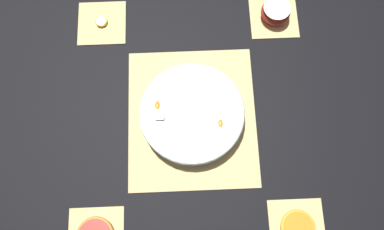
% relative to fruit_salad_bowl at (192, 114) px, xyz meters
% --- Properties ---
extents(ground_plane, '(6.00, 6.00, 0.00)m').
position_rel_fruit_salad_bowl_xyz_m(ground_plane, '(0.00, 0.00, -0.04)').
color(ground_plane, black).
extents(bamboo_mat_center, '(0.41, 0.36, 0.01)m').
position_rel_fruit_salad_bowl_xyz_m(bamboo_mat_center, '(0.00, 0.00, -0.03)').
color(bamboo_mat_center, '#D6B775').
rests_on(bamboo_mat_center, ground_plane).
extents(coaster_mat_near_left, '(0.14, 0.14, 0.01)m').
position_rel_fruit_salad_bowl_xyz_m(coaster_mat_near_left, '(-0.31, -0.26, -0.03)').
color(coaster_mat_near_left, '#D6B775').
rests_on(coaster_mat_near_left, ground_plane).
extents(coaster_mat_near_right, '(0.14, 0.14, 0.01)m').
position_rel_fruit_salad_bowl_xyz_m(coaster_mat_near_right, '(0.31, -0.26, -0.03)').
color(coaster_mat_near_right, '#D6B775').
rests_on(coaster_mat_near_right, ground_plane).
extents(coaster_mat_far_right, '(0.14, 0.14, 0.01)m').
position_rel_fruit_salad_bowl_xyz_m(coaster_mat_far_right, '(0.31, 0.26, -0.03)').
color(coaster_mat_far_right, '#D6B775').
rests_on(coaster_mat_far_right, ground_plane).
extents(fruit_salad_bowl, '(0.29, 0.29, 0.06)m').
position_rel_fruit_salad_bowl_xyz_m(fruit_salad_bowl, '(0.00, 0.00, 0.00)').
color(fruit_salad_bowl, silver).
rests_on(fruit_salad_bowl, bamboo_mat_center).
extents(apple_half, '(0.09, 0.09, 0.05)m').
position_rel_fruit_salad_bowl_xyz_m(apple_half, '(0.31, -0.26, -0.01)').
color(apple_half, '#B72D23').
rests_on(apple_half, coaster_mat_near_right).
extents(orange_slice_whole, '(0.09, 0.09, 0.01)m').
position_rel_fruit_salad_bowl_xyz_m(orange_slice_whole, '(-0.31, -0.26, -0.03)').
color(orange_slice_whole, orange).
rests_on(orange_slice_whole, coaster_mat_near_left).
extents(banana_coin_single, '(0.04, 0.04, 0.01)m').
position_rel_fruit_salad_bowl_xyz_m(banana_coin_single, '(0.31, 0.26, -0.03)').
color(banana_coin_single, '#F7EFC6').
rests_on(banana_coin_single, coaster_mat_far_right).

